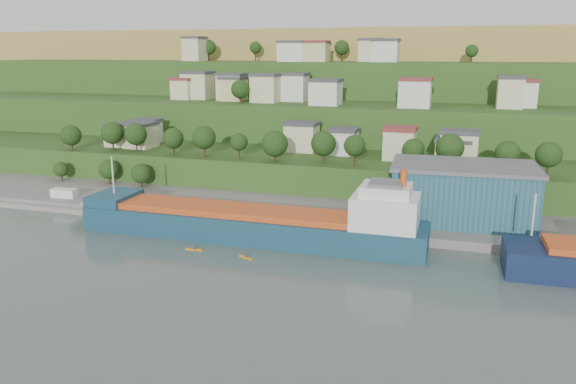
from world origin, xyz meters
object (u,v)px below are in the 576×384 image
at_px(cargo_ship_near, 260,226).
at_px(kayak_orange, 194,249).
at_px(caravan, 64,195).
at_px(warehouse, 462,192).

xyz_separation_m(cargo_ship_near, kayak_orange, (-10.26, -10.28, -2.79)).
bearing_deg(cargo_ship_near, caravan, 169.07).
bearing_deg(kayak_orange, caravan, 152.12).
bearing_deg(warehouse, caravan, -177.53).
bearing_deg(kayak_orange, warehouse, 27.16).
xyz_separation_m(warehouse, kayak_orange, (-50.53, -30.90, -8.17)).
distance_m(cargo_ship_near, caravan, 58.90).
xyz_separation_m(cargo_ship_near, caravan, (-57.94, 10.55, -0.32)).
distance_m(warehouse, kayak_orange, 59.79).
distance_m(cargo_ship_near, kayak_orange, 14.79).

